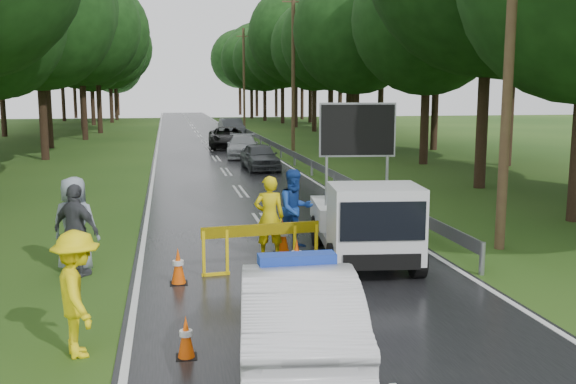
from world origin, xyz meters
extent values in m
plane|color=#1F4112|center=(0.00, 0.00, 0.00)|extent=(160.00, 160.00, 0.00)
cube|color=black|center=(0.00, 30.00, 0.01)|extent=(7.00, 140.00, 0.02)
cylinder|color=gray|center=(3.70, 0.00, 0.35)|extent=(0.12, 0.12, 0.70)
cube|color=gray|center=(3.70, 30.00, 0.55)|extent=(0.05, 60.00, 0.30)
cylinder|color=#4F3625|center=(5.20, 2.00, 5.00)|extent=(0.24, 0.24, 10.00)
cylinder|color=#4F3625|center=(5.20, 28.00, 5.00)|extent=(0.24, 0.24, 10.00)
cube|color=#4F3625|center=(5.20, 28.00, 9.20)|extent=(1.40, 0.08, 0.08)
cylinder|color=#4F3625|center=(5.20, 54.00, 5.00)|extent=(0.24, 0.24, 10.00)
cube|color=#4F3625|center=(5.20, 54.00, 9.20)|extent=(1.40, 0.08, 0.08)
imported|color=silver|center=(-0.97, -3.56, 0.72)|extent=(2.06, 4.51, 1.43)
cube|color=#1938A5|center=(-0.97, -3.56, 1.51)|extent=(1.10, 0.43, 0.14)
cube|color=gray|center=(1.65, 1.95, 0.50)|extent=(2.24, 3.99, 0.23)
cube|color=silver|center=(1.75, 2.85, 0.86)|extent=(2.14, 2.38, 0.50)
cube|color=silver|center=(1.46, 0.33, 1.13)|extent=(1.97, 1.65, 1.54)
cube|color=black|center=(1.38, -0.40, 1.31)|extent=(1.67, 0.23, 0.77)
cube|color=black|center=(1.71, 2.49, 2.90)|extent=(1.72, 0.31, 1.18)
cylinder|color=black|center=(0.58, 0.25, 0.38)|extent=(0.34, 0.79, 0.76)
cylinder|color=black|center=(2.29, 0.05, 0.38)|extent=(0.34, 0.79, 0.76)
cylinder|color=black|center=(0.92, 3.13, 0.38)|extent=(0.34, 0.79, 0.76)
cylinder|color=black|center=(2.63, 2.93, 0.38)|extent=(0.34, 0.79, 0.76)
cube|color=yellow|center=(-2.01, 0.90, 0.49)|extent=(0.06, 0.06, 0.98)
cube|color=yellow|center=(-1.53, 0.95, 0.49)|extent=(0.06, 0.06, 0.98)
cube|color=yellow|center=(-0.07, 1.09, 0.49)|extent=(0.06, 0.06, 0.98)
cube|color=yellow|center=(0.41, 1.14, 0.49)|extent=(0.06, 0.06, 0.98)
cube|color=#F2CC00|center=(-0.80, 1.02, 0.93)|extent=(2.53, 0.29, 0.24)
imported|color=yellow|center=(-0.44, 2.21, 0.95)|extent=(0.73, 0.51, 1.90)
imported|color=#173E9B|center=(0.32, 3.00, 0.97)|extent=(1.12, 0.98, 1.94)
imported|color=yellow|center=(-4.02, -2.71, 0.93)|extent=(0.99, 1.34, 1.85)
imported|color=#3E4046|center=(-4.57, 1.50, 0.96)|extent=(1.19, 1.05, 1.93)
imported|color=#8994A5|center=(-4.66, 1.92, 1.01)|extent=(1.14, 0.91, 2.03)
imported|color=#3F4246|center=(1.70, 18.59, 0.65)|extent=(1.71, 3.87, 1.29)
imported|color=#ABADB3|center=(1.57, 24.59, 0.64)|extent=(2.25, 4.55, 1.27)
imported|color=black|center=(1.26, 30.72, 0.71)|extent=(2.52, 5.17, 1.42)
imported|color=#3D4045|center=(2.46, 39.88, 0.78)|extent=(1.86, 4.81, 1.56)
cube|color=black|center=(-2.50, -3.13, 0.01)|extent=(0.30, 0.30, 0.03)
cone|color=#F15007|center=(-2.50, -3.13, 0.33)|extent=(0.25, 0.25, 0.62)
cube|color=black|center=(-0.10, 0.71, 0.02)|extent=(0.37, 0.37, 0.03)
cone|color=#F15007|center=(-0.10, 0.71, 0.40)|extent=(0.30, 0.30, 0.75)
cube|color=black|center=(-0.08, 2.50, 0.02)|extent=(0.39, 0.39, 0.03)
cone|color=#F15007|center=(-0.08, 2.50, 0.42)|extent=(0.32, 0.32, 0.80)
cube|color=black|center=(-2.54, 0.50, 0.02)|extent=(0.35, 0.35, 0.03)
cone|color=#F15007|center=(-2.54, 0.50, 0.38)|extent=(0.29, 0.29, 0.72)
cube|color=black|center=(3.50, 4.50, 0.02)|extent=(0.39, 0.39, 0.03)
cone|color=#F15007|center=(3.50, 4.50, 0.42)|extent=(0.32, 0.32, 0.80)
camera|label=1|loc=(-2.68, -11.99, 3.82)|focal=40.00mm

